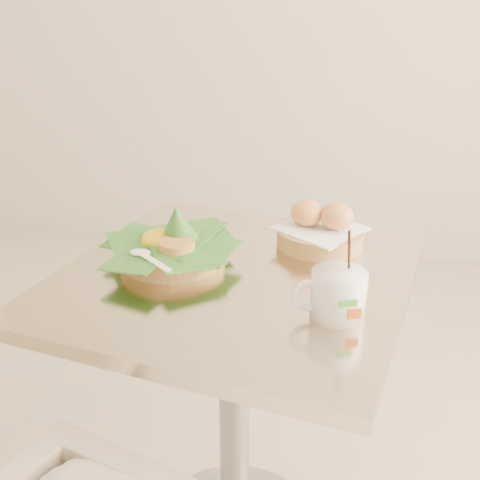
% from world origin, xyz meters
% --- Properties ---
extents(cafe_table, '(0.81, 0.81, 0.75)m').
position_xyz_m(cafe_table, '(0.10, -0.05, 0.53)').
color(cafe_table, gray).
rests_on(cafe_table, floor).
extents(rice_basket, '(0.28, 0.29, 0.14)m').
position_xyz_m(rice_basket, '(-0.05, -0.01, 0.79)').
color(rice_basket, tan).
rests_on(rice_basket, cafe_table).
extents(bread_basket, '(0.23, 0.23, 0.10)m').
position_xyz_m(bread_basket, '(0.26, 0.14, 0.79)').
color(bread_basket, tan).
rests_on(bread_basket, cafe_table).
extents(coffee_mug, '(0.13, 0.10, 0.17)m').
position_xyz_m(coffee_mug, '(0.31, -0.18, 0.80)').
color(coffee_mug, white).
rests_on(coffee_mug, cafe_table).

